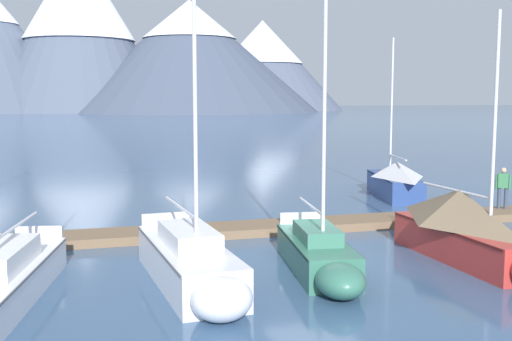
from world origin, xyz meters
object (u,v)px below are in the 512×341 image
at_px(sailboat_mid_dock_starboard, 320,254).
at_px(sailboat_far_berth, 470,229).
at_px(sailboat_outer_slip, 393,179).
at_px(person_on_dock, 503,185).
at_px(sailboat_mid_dock_port, 192,263).
at_px(sailboat_second_berth, 0,284).

relative_size(sailboat_mid_dock_starboard, sailboat_far_berth, 1.27).
bearing_deg(sailboat_mid_dock_starboard, sailboat_far_berth, 0.01).
height_order(sailboat_outer_slip, person_on_dock, sailboat_outer_slip).
bearing_deg(person_on_dock, sailboat_mid_dock_port, -157.27).
distance_m(sailboat_mid_dock_port, sailboat_far_berth, 8.34).
height_order(sailboat_second_berth, sailboat_mid_dock_port, sailboat_mid_dock_port).
xyz_separation_m(sailboat_second_berth, sailboat_outer_slip, (16.80, 11.84, 0.31)).
distance_m(sailboat_far_berth, sailboat_outer_slip, 12.19).
bearing_deg(person_on_dock, sailboat_far_berth, -134.81).
relative_size(sailboat_far_berth, person_on_dock, 4.24).
height_order(sailboat_mid_dock_port, sailboat_mid_dock_starboard, sailboat_mid_dock_port).
height_order(sailboat_mid_dock_port, sailboat_outer_slip, sailboat_mid_dock_port).
relative_size(sailboat_mid_dock_port, sailboat_mid_dock_starboard, 1.02).
distance_m(sailboat_mid_dock_port, sailboat_mid_dock_starboard, 3.58).
bearing_deg(sailboat_second_berth, person_on_dock, 18.02).
distance_m(sailboat_second_berth, person_on_dock, 19.49).
bearing_deg(sailboat_mid_dock_port, sailboat_far_berth, 1.05).
height_order(sailboat_mid_dock_starboard, sailboat_outer_slip, sailboat_mid_dock_starboard).
xyz_separation_m(sailboat_far_berth, person_on_dock, (5.68, 5.72, 0.29)).
relative_size(sailboat_mid_dock_port, sailboat_outer_slip, 1.20).
relative_size(sailboat_far_berth, sailboat_outer_slip, 0.93).
distance_m(sailboat_second_berth, sailboat_mid_dock_port, 4.52).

